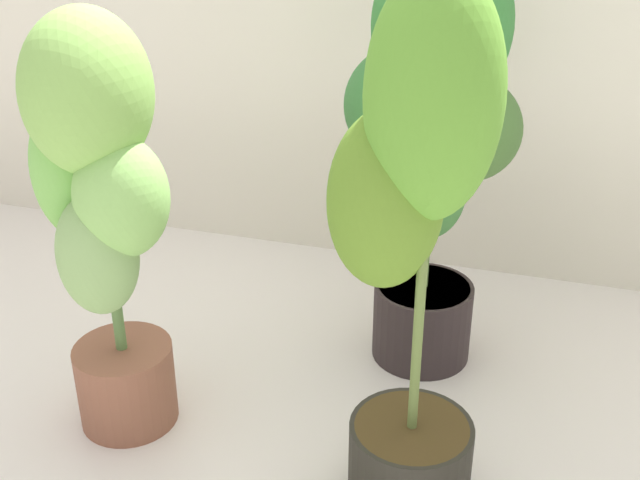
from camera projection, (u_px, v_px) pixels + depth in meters
The scene contains 4 objects.
ground_plane at pixel (268, 420), 1.78m from camera, with size 8.00×8.00×0.00m, color silver.
potted_plant_front_left at pixel (100, 198), 1.55m from camera, with size 0.37×0.30×0.91m.
potted_plant_front_right at pixel (411, 239), 1.34m from camera, with size 0.32×0.27×1.01m.
potted_plant_back_right at pixel (433, 121), 1.74m from camera, with size 0.49×0.36×1.01m.
Camera 1 is at (0.52, -1.32, 1.16)m, focal length 44.66 mm.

